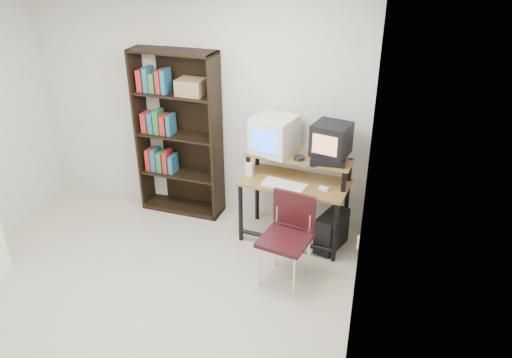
% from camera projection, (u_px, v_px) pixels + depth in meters
% --- Properties ---
extents(floor, '(4.00, 4.00, 0.01)m').
position_uv_depth(floor, '(133.00, 307.00, 4.70)').
color(floor, beige).
rests_on(floor, ground).
extents(ceiling, '(4.00, 4.00, 0.01)m').
position_uv_depth(ceiling, '(92.00, 21.00, 3.51)').
color(ceiling, white).
rests_on(ceiling, back_wall).
extents(back_wall, '(4.00, 0.01, 2.60)m').
position_uv_depth(back_wall, '(199.00, 108.00, 5.83)').
color(back_wall, beige).
rests_on(back_wall, floor).
extents(right_wall, '(0.01, 4.00, 2.60)m').
position_uv_depth(right_wall, '(362.00, 215.00, 3.67)').
color(right_wall, beige).
rests_on(right_wall, floor).
extents(computer_desk, '(1.22, 0.72, 0.98)m').
position_uv_depth(computer_desk, '(295.00, 185.00, 5.43)').
color(computer_desk, brown).
rests_on(computer_desk, floor).
extents(crt_monitor, '(0.53, 0.53, 0.41)m').
position_uv_depth(crt_monitor, '(274.00, 135.00, 5.42)').
color(crt_monitor, silver).
rests_on(crt_monitor, computer_desk).
extents(vcr, '(0.37, 0.27, 0.08)m').
position_uv_depth(vcr, '(328.00, 160.00, 5.22)').
color(vcr, black).
rests_on(vcr, computer_desk).
extents(crt_tv, '(0.44, 0.43, 0.34)m').
position_uv_depth(crt_tv, '(331.00, 139.00, 5.18)').
color(crt_tv, black).
rests_on(crt_tv, vcr).
extents(cd_spindle, '(0.12, 0.12, 0.05)m').
position_uv_depth(cd_spindle, '(299.00, 158.00, 5.29)').
color(cd_spindle, '#26262B').
rests_on(cd_spindle, computer_desk).
extents(keyboard, '(0.50, 0.30, 0.03)m').
position_uv_depth(keyboard, '(284.00, 185.00, 5.29)').
color(keyboard, silver).
rests_on(keyboard, computer_desk).
extents(mousepad, '(0.24, 0.21, 0.01)m').
position_uv_depth(mousepad, '(323.00, 190.00, 5.23)').
color(mousepad, black).
rests_on(mousepad, computer_desk).
extents(mouse, '(0.11, 0.09, 0.03)m').
position_uv_depth(mouse, '(324.00, 189.00, 5.21)').
color(mouse, white).
rests_on(mouse, mousepad).
extents(desk_speaker, '(0.08, 0.08, 0.17)m').
position_uv_depth(desk_speaker, '(249.00, 169.00, 5.49)').
color(desk_speaker, silver).
rests_on(desk_speaker, computer_desk).
extents(pc_tower, '(0.36, 0.49, 0.42)m').
position_uv_depth(pc_tower, '(332.00, 231.00, 5.47)').
color(pc_tower, black).
rests_on(pc_tower, floor).
extents(school_chair, '(0.54, 0.54, 0.91)m').
position_uv_depth(school_chair, '(288.00, 229.00, 4.85)').
color(school_chair, black).
rests_on(school_chair, floor).
extents(bookshelf, '(1.02, 0.41, 2.00)m').
position_uv_depth(bookshelf, '(179.00, 133.00, 5.89)').
color(bookshelf, black).
rests_on(bookshelf, floor).
extents(wall_outlet, '(0.02, 0.08, 0.12)m').
position_uv_depth(wall_outlet, '(358.00, 242.00, 5.12)').
color(wall_outlet, beige).
rests_on(wall_outlet, right_wall).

